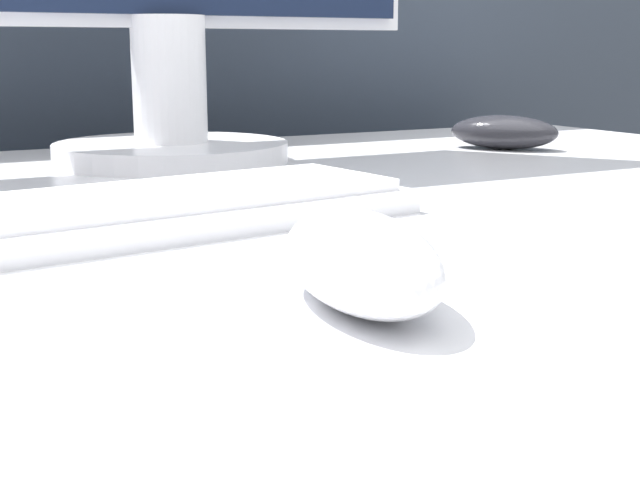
# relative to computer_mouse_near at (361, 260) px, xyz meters

# --- Properties ---
(partition_panel) EXTENTS (5.00, 0.03, 1.24)m
(partition_panel) POSITION_rel_computer_mouse_near_xyz_m (0.03, 0.84, -0.10)
(partition_panel) COLOR #333D4C
(partition_panel) RESTS_ON ground_plane
(computer_mouse_near) EXTENTS (0.08, 0.13, 0.04)m
(computer_mouse_near) POSITION_rel_computer_mouse_near_xyz_m (0.00, 0.00, 0.00)
(computer_mouse_near) COLOR white
(computer_mouse_near) RESTS_ON desk
(keyboard) EXTENTS (0.46, 0.17, 0.02)m
(keyboard) POSITION_rel_computer_mouse_near_xyz_m (-0.07, 0.20, -0.01)
(keyboard) COLOR white
(keyboard) RESTS_ON desk
(computer_mouse_far) EXTENTS (0.12, 0.13, 0.04)m
(computer_mouse_far) POSITION_rel_computer_mouse_near_xyz_m (0.46, 0.46, -0.00)
(computer_mouse_far) COLOR #232328
(computer_mouse_far) RESTS_ON desk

